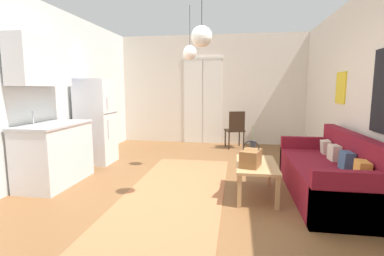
% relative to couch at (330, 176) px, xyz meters
% --- Properties ---
extents(ground_plane, '(5.32, 8.34, 0.10)m').
position_rel_couch_xyz_m(ground_plane, '(-1.92, -0.34, -0.33)').
color(ground_plane, brown).
extents(wall_back, '(4.92, 0.13, 2.78)m').
position_rel_couch_xyz_m(wall_back, '(-1.93, 3.58, 1.10)').
color(wall_back, silver).
rests_on(wall_back, ground_plane).
extents(wall_left, '(0.12, 7.94, 2.78)m').
position_rel_couch_xyz_m(wall_left, '(-4.33, -0.34, 1.11)').
color(wall_left, silver).
rests_on(wall_left, ground_plane).
extents(area_rug, '(1.33, 3.46, 0.01)m').
position_rel_couch_xyz_m(area_rug, '(-2.06, -0.14, -0.28)').
color(area_rug, '#B26B42').
rests_on(area_rug, ground_plane).
extents(couch, '(0.83, 2.10, 0.86)m').
position_rel_couch_xyz_m(couch, '(0.00, 0.00, 0.00)').
color(couch, maroon).
rests_on(couch, ground_plane).
extents(coffee_table, '(0.53, 0.97, 0.44)m').
position_rel_couch_xyz_m(coffee_table, '(-0.97, -0.11, 0.10)').
color(coffee_table, tan).
rests_on(coffee_table, ground_plane).
extents(bamboo_vase, '(0.09, 0.09, 0.48)m').
position_rel_couch_xyz_m(bamboo_vase, '(-1.01, 0.13, 0.29)').
color(bamboo_vase, '#2D2D33').
rests_on(bamboo_vase, coffee_table).
extents(handbag, '(0.30, 0.38, 0.34)m').
position_rel_couch_xyz_m(handbag, '(-1.06, -0.27, 0.27)').
color(handbag, brown).
rests_on(handbag, coffee_table).
extents(refrigerator, '(0.63, 0.59, 1.61)m').
position_rel_couch_xyz_m(refrigerator, '(-3.90, 1.16, 0.52)').
color(refrigerator, white).
rests_on(refrigerator, ground_plane).
extents(kitchen_counter, '(0.63, 1.19, 2.16)m').
position_rel_couch_xyz_m(kitchen_counter, '(-3.98, -0.08, 0.54)').
color(kitchen_counter, silver).
rests_on(kitchen_counter, ground_plane).
extents(accent_chair, '(0.52, 0.51, 0.90)m').
position_rel_couch_xyz_m(accent_chair, '(-1.27, 2.93, 0.21)').
color(accent_chair, black).
rests_on(accent_chair, ground_plane).
extents(pendant_lamp_near, '(0.25, 0.25, 0.87)m').
position_rel_couch_xyz_m(pendant_lamp_near, '(-1.67, -0.51, 1.75)').
color(pendant_lamp_near, black).
extents(pendant_lamp_far, '(0.23, 0.23, 0.87)m').
position_rel_couch_xyz_m(pendant_lamp_far, '(-2.05, 0.93, 1.75)').
color(pendant_lamp_far, black).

